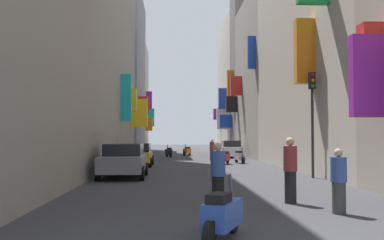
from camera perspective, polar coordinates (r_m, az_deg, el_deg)
ground_plane at (r=33.91m, az=0.09°, el=-5.25°), size 140.00×140.00×0.00m
building_left_mid_b at (r=50.49m, az=-9.90°, el=5.87°), size 6.93×13.40×17.73m
building_left_mid_c at (r=60.61m, az=-8.64°, el=2.66°), size 6.96×7.54×13.84m
building_right_mid_a at (r=26.93m, az=18.62°, el=10.33°), size 7.34×17.96×15.20m
building_right_mid_b at (r=41.04m, az=10.98°, el=5.35°), size 7.16×12.11×14.34m
building_right_mid_c at (r=49.59m, az=8.68°, el=8.28°), size 7.37×4.44×21.64m
building_right_far at (r=58.07m, az=6.94°, el=4.18°), size 7.40×13.79×16.50m
parked_car_white at (r=39.37m, az=4.96°, el=-3.69°), size 1.87×4.17×1.49m
parked_car_yellow at (r=27.79m, az=-7.07°, el=-4.38°), size 1.94×4.21×1.40m
parked_car_grey at (r=19.93m, az=-8.81°, el=-5.11°), size 2.01×3.96×1.50m
scooter_blue at (r=7.89m, az=3.91°, el=-12.03°), size 0.86×1.83×1.13m
scooter_silver at (r=30.69m, az=6.14°, el=-4.70°), size 0.64×1.87×1.13m
scooter_red at (r=29.48m, az=4.27°, el=-4.81°), size 0.83×1.81×1.13m
scooter_orange at (r=42.85m, az=-0.64°, el=-3.99°), size 0.85×1.84×1.13m
scooter_black at (r=39.85m, az=-3.02°, el=-4.13°), size 0.70×1.74×1.13m
pedestrian_crossing at (r=11.10m, az=18.37°, el=-7.52°), size 0.54×0.54×1.54m
pedestrian_near_left at (r=11.45m, az=3.37°, el=-7.11°), size 0.51×0.51×1.66m
pedestrian_near_right at (r=12.46m, az=12.54°, el=-6.32°), size 0.44×0.44×1.80m
pedestrian_mid_street at (r=33.67m, az=2.60°, el=-3.88°), size 0.39×0.39×1.65m
traffic_light_near_corner at (r=20.33m, az=15.23°, el=1.69°), size 0.26×0.34×4.69m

